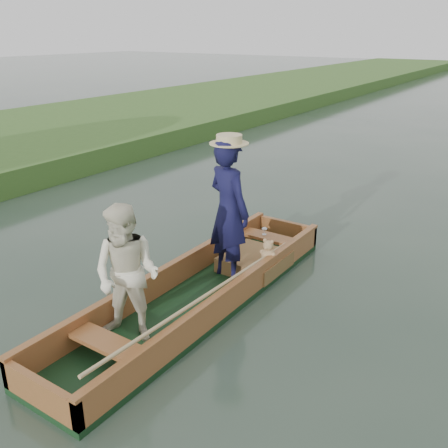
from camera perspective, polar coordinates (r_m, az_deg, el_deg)
The scene contains 2 objects.
ground at distance 6.73m, azimuth -2.90°, elevation -9.11°, with size 120.00×120.00×0.00m, color #283D30.
punt at distance 6.40m, azimuth -3.43°, elevation -4.02°, with size 1.14×5.00×2.12m.
Camera 1 is at (3.53, -4.61, 3.41)m, focal length 40.00 mm.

